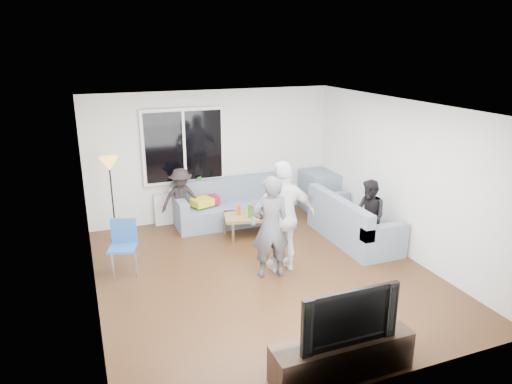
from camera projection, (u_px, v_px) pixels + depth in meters
name	position (u px, v px, depth m)	size (l,w,h in m)	color
floor	(264.00, 274.00, 7.41)	(5.00, 5.50, 0.04)	#56351C
ceiling	(265.00, 106.00, 6.61)	(5.00, 5.50, 0.04)	white
wall_back	(213.00, 155.00, 9.47)	(5.00, 0.04, 2.60)	silver
wall_front	(372.00, 277.00, 4.55)	(5.00, 0.04, 2.60)	silver
wall_left	(86.00, 216.00, 6.14)	(0.04, 5.50, 2.60)	silver
wall_right	(403.00, 178.00, 7.87)	(0.04, 5.50, 2.60)	silver
window_frame	(184.00, 146.00, 9.11)	(1.62, 0.06, 1.47)	white
window_glass	(184.00, 146.00, 9.08)	(1.50, 0.02, 1.35)	black
window_mullion	(184.00, 146.00, 9.07)	(0.05, 0.03, 1.35)	white
radiator	(187.00, 207.00, 9.46)	(1.30, 0.12, 0.62)	silver
potted_plant	(198.00, 184.00, 9.37)	(0.18, 0.14, 0.32)	#2E6F2C
vase	(173.00, 189.00, 9.21)	(0.18, 0.18, 0.19)	white
sofa_back_section	(233.00, 202.00, 9.37)	(2.30, 0.85, 0.85)	slate
sofa_right_section	(354.00, 218.00, 8.51)	(0.85, 2.00, 0.85)	slate
sofa_corner	(324.00, 191.00, 10.09)	(0.85, 0.85, 0.85)	slate
cushion_yellow	(202.00, 202.00, 9.11)	(0.38, 0.32, 0.14)	gold
cushion_red	(209.00, 200.00, 9.24)	(0.36, 0.30, 0.13)	maroon
coffee_table	(254.00, 225.00, 8.83)	(1.10, 0.60, 0.40)	#A0814D
pitcher	(257.00, 210.00, 8.73)	(0.17, 0.17, 0.17)	#9C1C42
side_chair	(123.00, 249.00, 7.24)	(0.40, 0.40, 0.86)	#2657A6
floor_lamp	(113.00, 201.00, 8.36)	(0.32, 0.32, 1.56)	gold
player_left	(270.00, 227.00, 7.08)	(0.59, 0.39, 1.61)	#47474C
player_right	(283.00, 217.00, 7.26)	(1.04, 0.43, 1.78)	silver
spectator_right	(369.00, 216.00, 8.06)	(0.61, 0.48, 1.25)	black
spectator_back	(181.00, 199.00, 8.99)	(0.78, 0.45, 1.21)	black
tv_console	(342.00, 357.00, 5.08)	(1.60, 0.40, 0.44)	#37281B
television	(345.00, 313.00, 4.91)	(1.12, 0.15, 0.64)	black
bottle_d	(269.00, 209.00, 8.72)	(0.07, 0.07, 0.23)	#C35711
bottle_b	(250.00, 211.00, 8.54)	(0.08, 0.08, 0.28)	#328418
bottle_a	(239.00, 210.00, 8.72)	(0.07, 0.07, 0.20)	#D9560C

